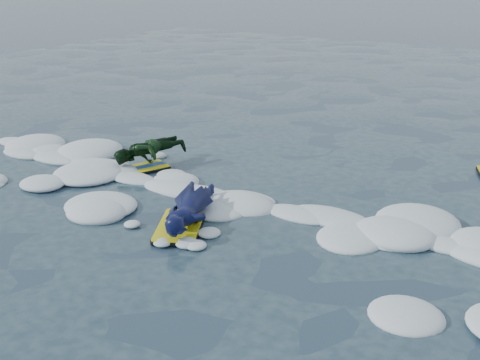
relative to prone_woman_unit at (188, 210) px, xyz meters
name	(u,v)px	position (x,y,z in m)	size (l,w,h in m)	color
ground	(116,216)	(-1.13, -0.36, -0.23)	(120.00, 120.00, 0.00)	#1C2C43
foam_band	(159,195)	(-1.13, 0.67, -0.23)	(12.00, 3.10, 0.30)	white
prone_woman_unit	(188,210)	(0.00, 0.00, 0.00)	(1.24, 1.85, 0.45)	black
prone_child_unit	(150,154)	(-2.16, 1.68, 0.04)	(1.18, 1.52, 0.54)	black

